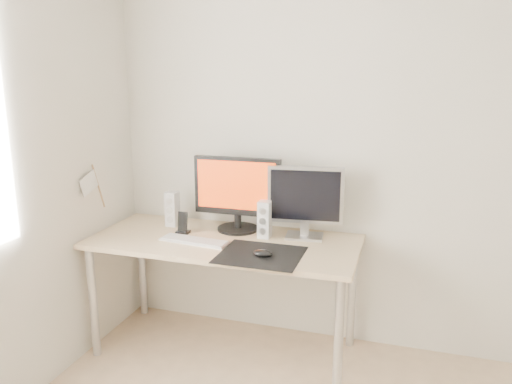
# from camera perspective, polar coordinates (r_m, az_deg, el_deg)

# --- Properties ---
(wall_back) EXTENTS (3.50, 0.00, 3.50)m
(wall_back) POSITION_cam_1_polar(r_m,az_deg,el_deg) (3.05, 15.38, 4.52)
(wall_back) COLOR white
(wall_back) RESTS_ON ground
(mousepad) EXTENTS (0.45, 0.40, 0.00)m
(mousepad) POSITION_cam_1_polar(r_m,az_deg,el_deg) (2.74, 0.53, -7.18)
(mousepad) COLOR black
(mousepad) RESTS_ON desk
(mouse) EXTENTS (0.11, 0.06, 0.04)m
(mouse) POSITION_cam_1_polar(r_m,az_deg,el_deg) (2.70, 0.75, -7.03)
(mouse) COLOR black
(mouse) RESTS_ON mousepad
(desk) EXTENTS (1.60, 0.70, 0.73)m
(desk) POSITION_cam_1_polar(r_m,az_deg,el_deg) (3.02, -3.67, -6.82)
(desk) COLOR #D1B587
(desk) RESTS_ON ground
(main_monitor) EXTENTS (0.55, 0.26, 0.47)m
(main_monitor) POSITION_cam_1_polar(r_m,az_deg,el_deg) (3.09, -2.16, 0.10)
(main_monitor) COLOR black
(main_monitor) RESTS_ON desk
(second_monitor) EXTENTS (0.45, 0.18, 0.43)m
(second_monitor) POSITION_cam_1_polar(r_m,az_deg,el_deg) (2.97, 5.65, -0.78)
(second_monitor) COLOR #AFAFB1
(second_monitor) RESTS_ON desk
(speaker_left) EXTENTS (0.07, 0.09, 0.23)m
(speaker_left) POSITION_cam_1_polar(r_m,az_deg,el_deg) (3.27, -9.53, -1.90)
(speaker_left) COLOR silver
(speaker_left) RESTS_ON desk
(speaker_right) EXTENTS (0.07, 0.09, 0.23)m
(speaker_right) POSITION_cam_1_polar(r_m,az_deg,el_deg) (2.99, 0.99, -3.15)
(speaker_right) COLOR white
(speaker_right) RESTS_ON desk
(keyboard) EXTENTS (0.43, 0.16, 0.02)m
(keyboard) POSITION_cam_1_polar(r_m,az_deg,el_deg) (2.97, -7.06, -5.53)
(keyboard) COLOR #BCBCBE
(keyboard) RESTS_ON desk
(phone_dock) EXTENTS (0.08, 0.07, 0.14)m
(phone_dock) POSITION_cam_1_polar(r_m,az_deg,el_deg) (3.12, -8.36, -3.97)
(phone_dock) COLOR black
(phone_dock) RESTS_ON desk
(pennant) EXTENTS (0.01, 0.23, 0.29)m
(pennant) POSITION_cam_1_polar(r_m,az_deg,el_deg) (3.16, -18.22, 0.89)
(pennant) COLOR #A57F54
(pennant) RESTS_ON wall_left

